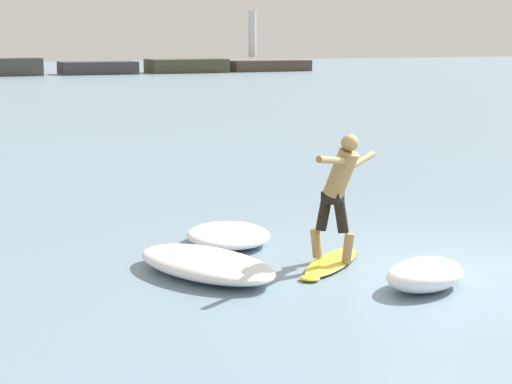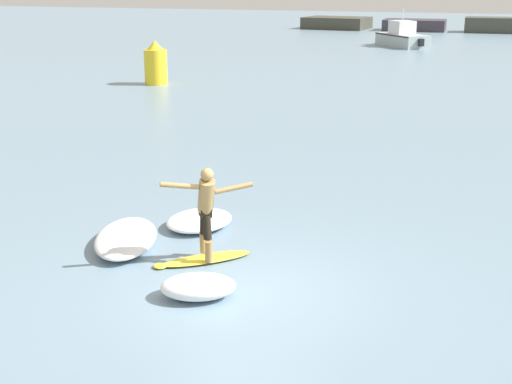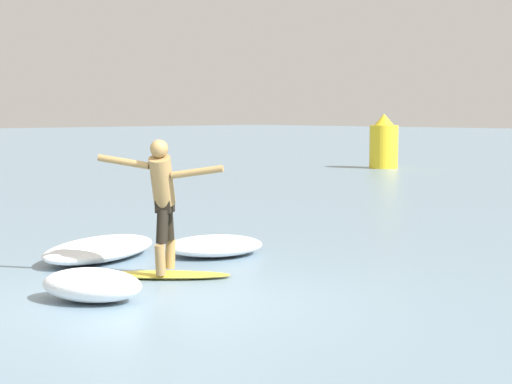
{
  "view_description": "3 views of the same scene",
  "coord_description": "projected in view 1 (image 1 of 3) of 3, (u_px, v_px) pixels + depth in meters",
  "views": [
    {
      "loc": [
        -6.5,
        -9.07,
        3.07
      ],
      "look_at": [
        -1.57,
        2.38,
        0.8
      ],
      "focal_mm": 60.0,
      "sensor_mm": 36.0,
      "label": 1
    },
    {
      "loc": [
        3.9,
        -10.12,
        4.95
      ],
      "look_at": [
        -0.58,
        2.25,
        0.98
      ],
      "focal_mm": 50.0,
      "sensor_mm": 36.0,
      "label": 2
    },
    {
      "loc": [
        7.58,
        -5.95,
        2.14
      ],
      "look_at": [
        -0.47,
        2.0,
        1.09
      ],
      "focal_mm": 60.0,
      "sensor_mm": 36.0,
      "label": 3
    }
  ],
  "objects": [
    {
      "name": "ground_plane",
      "position": [
        436.0,
        273.0,
        11.27
      ],
      "size": [
        200.0,
        200.0,
        0.0
      ],
      "primitive_type": "plane",
      "color": "slate"
    },
    {
      "name": "surfer",
      "position": [
        339.0,
        186.0,
        11.45
      ],
      "size": [
        1.39,
        1.03,
        1.74
      ],
      "color": "olive",
      "rests_on": "surfboard"
    },
    {
      "name": "surfboard",
      "position": [
        331.0,
        262.0,
        11.66
      ],
      "size": [
        1.61,
        1.54,
        0.21
      ],
      "color": "yellow",
      "rests_on": "ground"
    },
    {
      "name": "rock_jetty_breakwater",
      "position": [
        39.0,
        68.0,
        69.13
      ],
      "size": [
        45.88,
        5.02,
        5.31
      ],
      "color": "#3F3F34",
      "rests_on": "ground"
    },
    {
      "name": "wave_foam_beside",
      "position": [
        206.0,
        264.0,
        11.15
      ],
      "size": [
        1.91,
        2.55,
        0.31
      ],
      "color": "white",
      "rests_on": "ground"
    },
    {
      "name": "wave_foam_at_tail",
      "position": [
        425.0,
        274.0,
        10.53
      ],
      "size": [
        1.44,
        1.23,
        0.38
      ],
      "color": "white",
      "rests_on": "ground"
    },
    {
      "name": "wave_foam_at_nose",
      "position": [
        228.0,
        235.0,
        12.81
      ],
      "size": [
        1.55,
        1.75,
        0.28
      ],
      "color": "white",
      "rests_on": "ground"
    }
  ]
}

